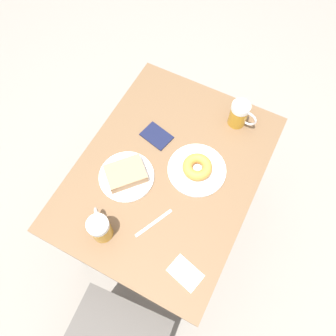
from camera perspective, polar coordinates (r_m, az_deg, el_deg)
The scene contains 9 objects.
ground_plane at distance 2.03m, azimuth -0.00°, elevation -9.16°, with size 8.00×8.00×0.00m, color gray.
table at distance 1.42m, azimuth -0.00°, elevation -1.57°, with size 0.72×0.95×0.73m.
plate_with_cake at distance 1.33m, azimuth -7.31°, elevation -1.16°, with size 0.23×0.23×0.05m.
plate_with_donut at distance 1.34m, azimuth 5.08°, elevation -0.06°, with size 0.24×0.24×0.05m.
beer_mug_left at distance 1.45m, azimuth 12.34°, elevation 9.10°, with size 0.12×0.08×0.12m.
beer_mug_center at distance 1.23m, azimuth -11.75°, elevation -10.17°, with size 0.10×0.10×0.12m.
napkin_folded at distance 1.23m, azimuth 3.04°, elevation -17.81°, with size 0.13×0.11×0.00m.
fork at distance 1.27m, azimuth -2.49°, elevation -9.55°, with size 0.08×0.16×0.00m.
passport_near_edge at distance 1.43m, azimuth -2.00°, elevation 5.60°, with size 0.14×0.11×0.01m.
Camera 1 is at (-0.27, 0.51, 1.95)m, focal length 35.00 mm.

